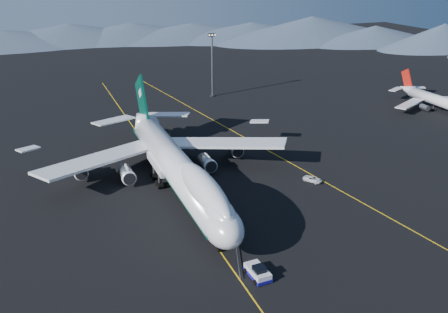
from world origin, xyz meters
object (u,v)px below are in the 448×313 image
object	(u,v)px
boeing_747	(176,166)
second_jet	(439,101)
pushback_tug	(258,273)
floodlight_mast	(212,65)
service_van	(313,179)

from	to	relation	value
boeing_747	second_jet	xyz separation A→B (m)	(98.86, 28.27, -2.46)
pushback_tug	second_jet	distance (m)	115.22
pushback_tug	floodlight_mast	xyz separation A→B (m)	(32.00, 109.50, 10.87)
floodlight_mast	boeing_747	bearing A→B (deg)	-115.35
service_van	floodlight_mast	bearing A→B (deg)	53.22
boeing_747	pushback_tug	bearing A→B (deg)	-85.18
pushback_tug	second_jet	bearing A→B (deg)	30.07
service_van	pushback_tug	bearing A→B (deg)	-166.42
pushback_tug	service_van	distance (m)	39.46
boeing_747	pushback_tug	distance (m)	36.10
floodlight_mast	second_jet	bearing A→B (deg)	-35.54
boeing_747	second_jet	size ratio (longest dim) A/B	1.86
boeing_747	floodlight_mast	distance (m)	81.96
pushback_tug	service_van	size ratio (longest dim) A/B	1.23
second_jet	floodlight_mast	size ratio (longest dim) A/B	1.70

